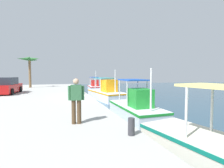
% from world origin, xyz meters
% --- Properties ---
extents(quay_pier, '(36.00, 10.00, 0.80)m').
position_xyz_m(quay_pier, '(0.00, -5.00, 0.40)').
color(quay_pier, '#B2B2AD').
rests_on(quay_pier, ground).
extents(fishing_boat_nearest, '(5.07, 2.10, 3.19)m').
position_xyz_m(fishing_boat_nearest, '(-12.46, 2.94, 0.59)').
color(fishing_boat_nearest, white).
rests_on(fishing_boat_nearest, ground).
extents(fishing_boat_second, '(6.04, 2.91, 3.09)m').
position_xyz_m(fishing_boat_second, '(-2.68, 2.17, 0.70)').
color(fishing_boat_second, white).
rests_on(fishing_boat_second, ground).
extents(fishing_boat_third, '(4.87, 1.97, 2.99)m').
position_xyz_m(fishing_boat_third, '(4.63, 2.04, 0.60)').
color(fishing_boat_third, white).
rests_on(fishing_boat_third, ground).
extents(pelican, '(0.95, 0.38, 0.82)m').
position_xyz_m(pelican, '(-3.52, -1.40, 1.20)').
color(pelican, tan).
rests_on(pelican, quay_pier).
extents(fisherman_standing, '(0.29, 0.60, 1.72)m').
position_xyz_m(fisherman_standing, '(7.63, -1.94, 1.75)').
color(fisherman_standing, '#4C3823').
rests_on(fisherman_standing, quay_pier).
extents(parked_car, '(4.21, 2.11, 1.57)m').
position_xyz_m(parked_car, '(-4.21, -7.34, 1.52)').
color(parked_car, black).
rests_on(parked_car, quay_pier).
extents(mooring_bollard_nearest, '(0.28, 0.28, 0.39)m').
position_xyz_m(mooring_bollard_nearest, '(-6.18, -0.45, 0.99)').
color(mooring_bollard_nearest, '#333338').
rests_on(mooring_bollard_nearest, quay_pier).
extents(mooring_bollard_second, '(0.24, 0.24, 0.42)m').
position_xyz_m(mooring_bollard_second, '(-2.14, -0.45, 1.01)').
color(mooring_bollard_second, '#333338').
rests_on(mooring_bollard_second, quay_pier).
extents(mooring_bollard_third, '(0.21, 0.21, 0.54)m').
position_xyz_m(mooring_bollard_third, '(9.36, -0.45, 1.07)').
color(mooring_bollard_third, '#333338').
rests_on(mooring_bollard_third, quay_pier).
extents(palm_tree, '(2.82, 2.96, 4.22)m').
position_xyz_m(palm_tree, '(-11.26, -6.38, 4.36)').
color(palm_tree, brown).
rests_on(palm_tree, quay_pier).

